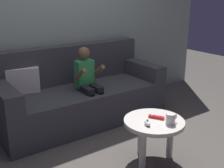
{
  "coord_description": "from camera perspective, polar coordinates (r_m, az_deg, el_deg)",
  "views": [
    {
      "loc": [
        -1.47,
        -1.82,
        1.48
      ],
      "look_at": [
        0.12,
        0.45,
        0.6
      ],
      "focal_mm": 45.55,
      "sensor_mm": 36.0,
      "label": 1
    }
  ],
  "objects": [
    {
      "name": "wall_back",
      "position": [
        3.57,
        -11.03,
        13.72
      ],
      "size": [
        4.75,
        0.05,
        2.5
      ],
      "primitive_type": "cube",
      "color": "gray",
      "rests_on": "ground"
    },
    {
      "name": "coffee_mug",
      "position": [
        2.5,
        11.7,
        -6.82
      ],
      "size": [
        0.12,
        0.08,
        0.09
      ],
      "color": "silver",
      "rests_on": "coffee_table"
    },
    {
      "name": "nunchuk_white",
      "position": [
        2.46,
        7.1,
        -7.79
      ],
      "size": [
        0.07,
        0.1,
        0.05
      ],
      "color": "white",
      "rests_on": "coffee_table"
    },
    {
      "name": "person_seated_on_couch",
      "position": [
        3.24,
        -4.78,
        0.53
      ],
      "size": [
        0.29,
        0.35,
        0.91
      ],
      "color": "black",
      "rests_on": "ground"
    },
    {
      "name": "coffee_table",
      "position": [
        2.6,
        8.27,
        -8.62
      ],
      "size": [
        0.54,
        0.54,
        0.41
      ],
      "color": "beige",
      "rests_on": "ground"
    },
    {
      "name": "couch",
      "position": [
        3.44,
        -6.57,
        -2.33
      ],
      "size": [
        1.97,
        0.8,
        0.88
      ],
      "color": "#38383D",
      "rests_on": "ground"
    },
    {
      "name": "game_remote_red_near_edge",
      "position": [
        2.6,
        8.91,
        -6.58
      ],
      "size": [
        0.1,
        0.14,
        0.03
      ],
      "color": "red",
      "rests_on": "coffee_table"
    },
    {
      "name": "ground_plane",
      "position": [
        2.76,
        3.37,
        -14.68
      ],
      "size": [
        9.5,
        9.5,
        0.0
      ],
      "primitive_type": "plane",
      "color": "#4C4742"
    }
  ]
}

